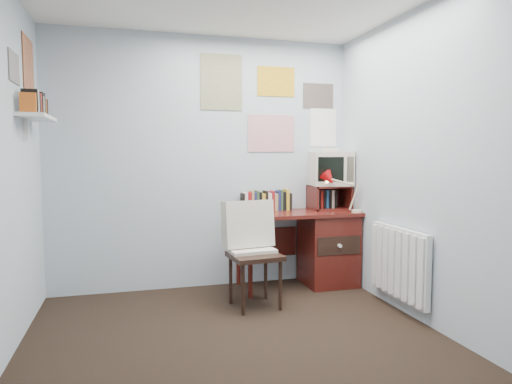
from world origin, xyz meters
TOP-DOWN VIEW (x-y plane):
  - ground at (0.00, 0.00)m, footprint 3.50×3.50m
  - back_wall at (0.00, 1.75)m, footprint 3.00×0.02m
  - right_wall at (1.50, 0.00)m, footprint 0.02×3.50m
  - desk at (1.17, 1.48)m, footprint 1.20×0.55m
  - desk_chair at (0.31, 0.99)m, footprint 0.50×0.49m
  - desk_lamp at (1.44, 1.27)m, footprint 0.28×0.25m
  - tv_riser at (1.29, 1.59)m, footprint 0.40×0.30m
  - crt_tv at (1.31, 1.61)m, footprint 0.45×0.43m
  - book_row at (0.66, 1.66)m, footprint 0.60×0.14m
  - radiator at (1.46, 0.55)m, footprint 0.09×0.80m
  - wall_shelf at (-1.40, 1.10)m, footprint 0.20×0.62m
  - posters_back at (0.70, 1.74)m, footprint 1.20×0.01m
  - posters_left at (-1.49, 1.10)m, footprint 0.01×0.70m

SIDE VIEW (x-z plane):
  - ground at x=0.00m, z-range 0.00..0.00m
  - desk at x=1.17m, z-range 0.03..0.79m
  - radiator at x=1.46m, z-range 0.12..0.72m
  - desk_chair at x=0.31m, z-range 0.00..0.90m
  - book_row at x=0.66m, z-range 0.76..0.98m
  - tv_riser at x=1.29m, z-range 0.76..1.01m
  - desk_lamp at x=1.44m, z-range 0.76..1.12m
  - crt_tv at x=1.31m, z-range 1.01..1.39m
  - back_wall at x=0.00m, z-range 0.00..2.50m
  - right_wall at x=1.50m, z-range 0.00..2.50m
  - wall_shelf at x=-1.40m, z-range 1.50..1.74m
  - posters_back at x=0.70m, z-range 1.40..2.30m
  - posters_left at x=-1.49m, z-range 1.70..2.30m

